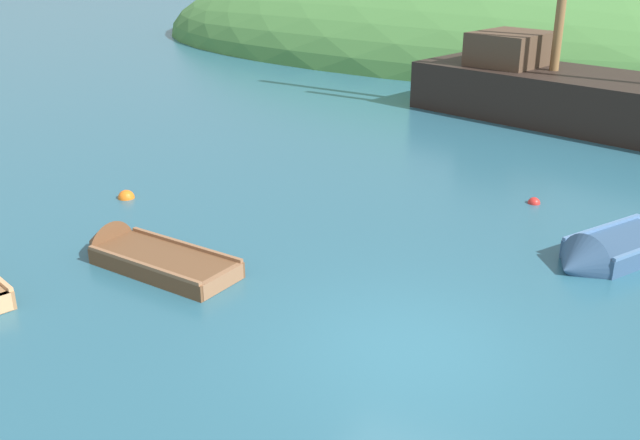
% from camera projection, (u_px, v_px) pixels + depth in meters
% --- Properties ---
extents(ground_plane, '(120.00, 120.00, 0.00)m').
position_uv_depth(ground_plane, '(410.00, 351.00, 10.80)').
color(ground_plane, '#285B70').
extents(shore_hill, '(45.97, 25.69, 10.45)m').
position_uv_depth(shore_hill, '(530.00, 47.00, 40.21)').
color(shore_hill, '#477F3D').
rests_on(shore_hill, ground).
extents(sailing_ship, '(15.35, 7.23, 12.80)m').
position_uv_depth(sailing_ship, '(600.00, 109.00, 23.13)').
color(sailing_ship, black).
rests_on(sailing_ship, ground).
extents(rowboat_far, '(2.48, 3.17, 1.13)m').
position_uv_depth(rowboat_far, '(609.00, 254.00, 13.76)').
color(rowboat_far, '#335175').
rests_on(rowboat_far, ground).
extents(rowboat_outer_right, '(3.65, 1.51, 1.12)m').
position_uv_depth(rowboat_outer_right, '(141.00, 258.00, 13.68)').
color(rowboat_outer_right, brown).
rests_on(rowboat_outer_right, ground).
extents(buoy_orange, '(0.39, 0.39, 0.39)m').
position_uv_depth(buoy_orange, '(126.00, 198.00, 17.07)').
color(buoy_orange, orange).
rests_on(buoy_orange, ground).
extents(buoy_red, '(0.29, 0.29, 0.29)m').
position_uv_depth(buoy_red, '(534.00, 203.00, 16.74)').
color(buoy_red, red).
rests_on(buoy_red, ground).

